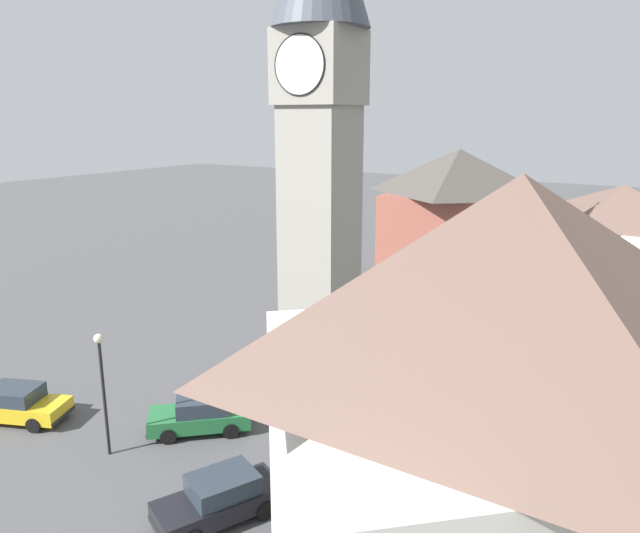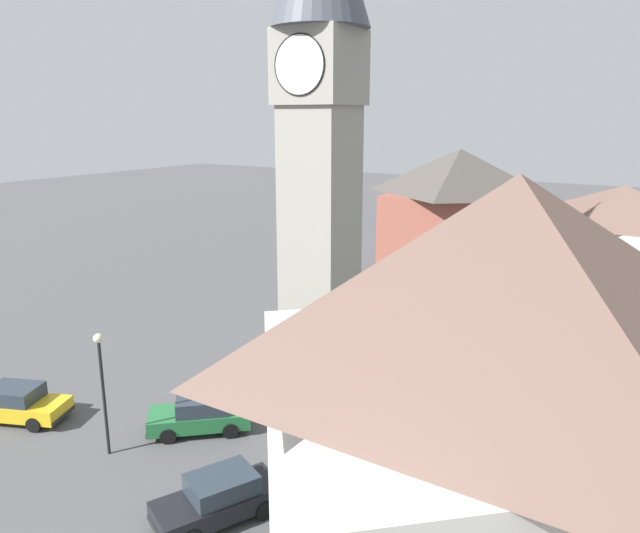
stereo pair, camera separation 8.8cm
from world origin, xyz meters
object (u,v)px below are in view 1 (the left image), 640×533
(building_shop_left, at_px, (617,254))
(clock_tower, at_px, (320,91))
(lamp_post, at_px, (102,375))
(car_red_corner, at_px, (17,404))
(pedestrian, at_px, (289,408))
(building_corner_back, at_px, (456,215))
(tree, at_px, (568,395))
(building_terrace_right, at_px, (498,480))
(car_white_side, at_px, (220,498))
(car_silver_kerb, at_px, (351,307))
(car_blue_kerb, at_px, (201,414))

(building_shop_left, bearing_deg, clock_tower, -123.83)
(lamp_post, bearing_deg, car_red_corner, -177.22)
(pedestrian, distance_m, building_corner_back, 26.36)
(pedestrian, bearing_deg, building_shop_left, 65.85)
(clock_tower, distance_m, lamp_post, 14.86)
(clock_tower, height_order, tree, clock_tower)
(pedestrian, xyz_separation_m, building_terrace_right, (10.43, -8.16, 4.99))
(lamp_post, bearing_deg, building_shop_left, 61.36)
(clock_tower, bearing_deg, building_shop_left, 56.17)
(building_terrace_right, bearing_deg, building_shop_left, 91.43)
(building_shop_left, xyz_separation_m, lamp_post, (-14.60, -26.73, -1.12))
(car_white_side, relative_size, pedestrian, 2.63)
(car_red_corner, bearing_deg, building_corner_back, 75.18)
(pedestrian, bearing_deg, clock_tower, 107.20)
(building_terrace_right, bearing_deg, lamp_post, 168.82)
(car_white_side, distance_m, tree, 11.68)
(clock_tower, xyz_separation_m, building_shop_left, (11.20, 16.71, -9.32))
(clock_tower, relative_size, building_shop_left, 2.02)
(car_red_corner, bearing_deg, building_terrace_right, -7.59)
(building_corner_back, bearing_deg, tree, -63.69)
(car_silver_kerb, bearing_deg, building_terrace_right, -55.61)
(car_blue_kerb, relative_size, tree, 0.68)
(clock_tower, xyz_separation_m, pedestrian, (1.51, -4.89, -12.73))
(clock_tower, relative_size, car_silver_kerb, 5.26)
(building_shop_left, relative_size, lamp_post, 2.35)
(tree, bearing_deg, car_red_corner, -163.33)
(car_blue_kerb, bearing_deg, car_silver_kerb, 95.44)
(building_shop_left, distance_m, building_corner_back, 12.54)
(tree, xyz_separation_m, building_terrace_right, (0.06, -8.97, 2.06))
(car_blue_kerb, distance_m, tree, 14.10)
(car_silver_kerb, relative_size, building_shop_left, 0.38)
(car_silver_kerb, relative_size, building_terrace_right, 0.38)
(car_red_corner, relative_size, pedestrian, 2.64)
(car_blue_kerb, distance_m, pedestrian, 3.67)
(car_red_corner, height_order, car_white_side, same)
(clock_tower, height_order, car_blue_kerb, clock_tower)
(car_silver_kerb, relative_size, car_red_corner, 1.00)
(car_blue_kerb, distance_m, car_silver_kerb, 15.81)
(clock_tower, bearing_deg, tree, -18.96)
(car_silver_kerb, distance_m, building_corner_back, 13.21)
(building_shop_left, height_order, building_terrace_right, building_terrace_right)
(car_silver_kerb, xyz_separation_m, building_corner_back, (2.53, 12.16, 4.49))
(car_white_side, bearing_deg, car_silver_kerb, 106.68)
(clock_tower, xyz_separation_m, car_silver_kerb, (-3.07, 8.88, -12.98))
(car_white_side, height_order, lamp_post, lamp_post)
(car_blue_kerb, bearing_deg, tree, 11.65)
(building_terrace_right, distance_m, lamp_post, 15.87)
(car_red_corner, xyz_separation_m, building_terrace_right, (20.77, -2.77, 5.23))
(car_red_corner, xyz_separation_m, building_shop_left, (20.03, 26.99, 3.66))
(building_corner_back, bearing_deg, building_shop_left, -20.28)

